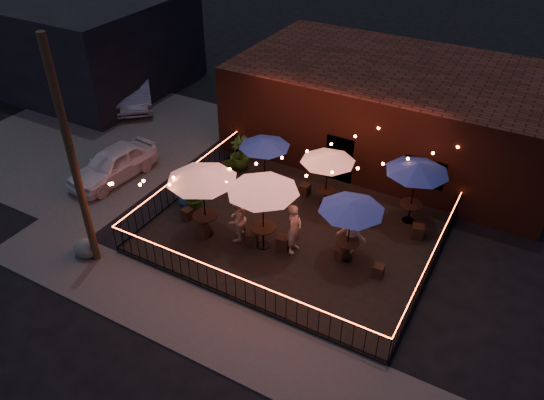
{
  "coord_description": "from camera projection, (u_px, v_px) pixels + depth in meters",
  "views": [
    {
      "loc": [
        6.82,
        -11.84,
        12.4
      ],
      "look_at": [
        -1.08,
        2.25,
        1.04
      ],
      "focal_mm": 35.0,
      "sensor_mm": 36.0,
      "label": 1
    }
  ],
  "objects": [
    {
      "name": "bistro_chair_5",
      "position": [
        283.0,
        242.0,
        18.74
      ],
      "size": [
        0.49,
        0.49,
        0.5
      ],
      "primitive_type": "cube",
      "rotation": [
        0.0,
        0.0,
        3.32
      ],
      "color": "black",
      "rests_on": "patio"
    },
    {
      "name": "bistro_chair_8",
      "position": [
        341.0,
        254.0,
        18.28
      ],
      "size": [
        0.43,
        0.43,
        0.4
      ],
      "primitive_type": "cube",
      "rotation": [
        0.0,
        0.0,
        -0.36
      ],
      "color": "black",
      "rests_on": "patio"
    },
    {
      "name": "fence_left",
      "position": [
        184.0,
        184.0,
        21.36
      ],
      "size": [
        0.04,
        8.0,
        1.04
      ],
      "rotation": [
        0.0,
        0.0,
        1.57
      ],
      "color": "black",
      "rests_on": "patio"
    },
    {
      "name": "boulder",
      "position": [
        86.0,
        248.0,
        18.55
      ],
      "size": [
        0.92,
        0.79,
        0.7
      ],
      "primitive_type": "ellipsoid",
      "rotation": [
        0.0,
        0.0,
        0.04
      ],
      "color": "#454540",
      "rests_on": "ground"
    },
    {
      "name": "cooler",
      "position": [
        187.0,
        194.0,
        20.87
      ],
      "size": [
        0.69,
        0.53,
        0.85
      ],
      "rotation": [
        0.0,
        0.0,
        -0.11
      ],
      "color": "#1F5AA5",
      "rests_on": "patio"
    },
    {
      "name": "fence_front",
      "position": [
        236.0,
        288.0,
        16.5
      ],
      "size": [
        10.0,
        0.04,
        1.04
      ],
      "color": "black",
      "rests_on": "patio"
    },
    {
      "name": "car_silver",
      "position": [
        133.0,
        88.0,
        28.77
      ],
      "size": [
        4.84,
        5.02,
        1.7
      ],
      "primitive_type": "imported",
      "rotation": [
        0.0,
        0.0,
        0.75
      ],
      "color": "#96989E",
      "rests_on": "ground"
    },
    {
      "name": "ground",
      "position": [
        267.0,
        266.0,
        18.31
      ],
      "size": [
        110.0,
        110.0,
        0.0
      ],
      "primitive_type": "plane",
      "color": "black",
      "rests_on": "ground"
    },
    {
      "name": "utility_pole",
      "position": [
        73.0,
        161.0,
        16.31
      ],
      "size": [
        0.26,
        0.26,
        8.0
      ],
      "primitive_type": "cylinder",
      "color": "#362916",
      "rests_on": "ground"
    },
    {
      "name": "cafe_table_4",
      "position": [
        352.0,
        207.0,
        17.13
      ],
      "size": [
        2.59,
        2.59,
        2.44
      ],
      "rotation": [
        0.0,
        0.0,
        -0.19
      ],
      "color": "black",
      "rests_on": "patio"
    },
    {
      "name": "cafe_table_3",
      "position": [
        328.0,
        158.0,
        19.83
      ],
      "size": [
        2.52,
        2.52,
        2.33
      ],
      "rotation": [
        0.0,
        0.0,
        -0.22
      ],
      "color": "black",
      "rests_on": "patio"
    },
    {
      "name": "fence_right",
      "position": [
        430.0,
        265.0,
        17.36
      ],
      "size": [
        0.04,
        8.0,
        1.04
      ],
      "rotation": [
        0.0,
        0.0,
        1.57
      ],
      "color": "black",
      "rests_on": "patio"
    },
    {
      "name": "bistro_chair_4",
      "position": [
        252.0,
        238.0,
        18.95
      ],
      "size": [
        0.48,
        0.48,
        0.45
      ],
      "primitive_type": "cube",
      "rotation": [
        0.0,
        0.0,
        0.32
      ],
      "color": "black",
      "rests_on": "patio"
    },
    {
      "name": "cafe_table_5",
      "position": [
        418.0,
        168.0,
        18.85
      ],
      "size": [
        2.39,
        2.39,
        2.56
      ],
      "rotation": [
        0.0,
        0.0,
        -0.03
      ],
      "color": "black",
      "rests_on": "patio"
    },
    {
      "name": "cafe_table_2",
      "position": [
        263.0,
        187.0,
        17.53
      ],
      "size": [
        3.14,
        3.14,
        2.76
      ],
      "rotation": [
        0.0,
        0.0,
        0.3
      ],
      "color": "black",
      "rests_on": "patio"
    },
    {
      "name": "patron_b",
      "position": [
        237.0,
        219.0,
        18.8
      ],
      "size": [
        0.71,
        0.9,
        1.79
      ],
      "primitive_type": "imported",
      "rotation": [
        0.0,
        0.0,
        -1.61
      ],
      "color": "tan",
      "rests_on": "patio"
    },
    {
      "name": "brick_building",
      "position": [
        396.0,
        110.0,
        23.89
      ],
      "size": [
        14.0,
        8.0,
        4.0
      ],
      "color": "#34170E",
      "rests_on": "ground"
    },
    {
      "name": "background_building",
      "position": [
        73.0,
        38.0,
        30.49
      ],
      "size": [
        12.0,
        9.0,
        5.0
      ],
      "primitive_type": "cube",
      "color": "black",
      "rests_on": "ground"
    },
    {
      "name": "patio",
      "position": [
        294.0,
        233.0,
        19.69
      ],
      "size": [
        10.0,
        8.0,
        0.15
      ],
      "primitive_type": "cube",
      "color": "black",
      "rests_on": "ground"
    },
    {
      "name": "festoon_lights",
      "position": [
        266.0,
        174.0,
        18.48
      ],
      "size": [
        10.02,
        8.72,
        1.32
      ],
      "color": "#F45327",
      "rests_on": "ground"
    },
    {
      "name": "bistro_chair_1",
      "position": [
        203.0,
        232.0,
        19.27
      ],
      "size": [
        0.42,
        0.42,
        0.45
      ],
      "primitive_type": "cube",
      "rotation": [
        0.0,
        0.0,
        3.24
      ],
      "color": "black",
      "rests_on": "patio"
    },
    {
      "name": "patron_c",
      "position": [
        351.0,
        233.0,
        18.27
      ],
      "size": [
        1.1,
        0.7,
        1.63
      ],
      "primitive_type": "imported",
      "rotation": [
        0.0,
        0.0,
        3.24
      ],
      "color": "tan",
      "rests_on": "patio"
    },
    {
      "name": "bistro_chair_2",
      "position": [
        221.0,
        174.0,
        22.5
      ],
      "size": [
        0.49,
        0.49,
        0.46
      ],
      "primitive_type": "cube",
      "rotation": [
        0.0,
        0.0,
        0.35
      ],
      "color": "black",
      "rests_on": "patio"
    },
    {
      "name": "cafe_table_0",
      "position": [
        202.0,
        176.0,
        18.09
      ],
      "size": [
        2.75,
        2.75,
        2.76
      ],
      "rotation": [
        0.0,
        0.0,
        0.1
      ],
      "color": "black",
      "rests_on": "patio"
    },
    {
      "name": "bistro_chair_9",
      "position": [
        378.0,
        270.0,
        17.6
      ],
      "size": [
        0.39,
        0.39,
        0.42
      ],
      "primitive_type": "cube",
      "rotation": [
        0.0,
        0.0,
        3.25
      ],
      "color": "black",
      "rests_on": "patio"
    },
    {
      "name": "patron_a",
      "position": [
        294.0,
        229.0,
        18.24
      ],
      "size": [
        0.48,
        0.71,
        1.9
      ],
      "primitive_type": "imported",
      "rotation": [
        0.0,
        0.0,
        1.61
      ],
      "color": "#D6A78C",
      "rests_on": "patio"
    },
    {
      "name": "bistro_chair_0",
      "position": [
        188.0,
        214.0,
        20.18
      ],
      "size": [
        0.43,
        0.43,
        0.44
      ],
      "primitive_type": "cube",
      "rotation": [
        0.0,
        0.0,
        -0.19
      ],
      "color": "black",
      "rests_on": "patio"
    },
    {
      "name": "cafe_table_1",
      "position": [
        264.0,
        144.0,
        20.85
      ],
      "size": [
        2.26,
        2.26,
        2.28
      ],
      "rotation": [
        0.0,
        0.0,
        -0.1
      ],
      "color": "black",
      "rests_on": "patio"
    },
    {
      "name": "potted_shrub_c",
      "position": [
        240.0,
        153.0,
        22.83
      ],
      "size": [
        1.08,
        1.08,
        1.55
      ],
      "primitive_type": "imported",
      "rotation": [
        0.0,
        0.0,
        -0.29
      ],
      "color": "#173F12",
      "rests_on": "patio"
    },
    {
      "name": "bistro_chair_10",
      "position": [
        370.0,
        218.0,
        19.91
      ],
      "size": [
        0.5,
        0.5,
        0.49
      ],
      "primitive_type": "cube",
      "rotation": [
        0.0,
        0.0,
        -0.24
      ],
      "color": "black",
      "rests_on": "patio"
    },
    {
      "name": "parking_lot",
      "position": [
        95.0,
        137.0,
        25.96
      ],
      "size": [
        11.0,
        12.0,
        0.02
      ],
      "primitive_type": "cube",
      "color": "#3D3B39",
      "rests_on": "ground"
    },
    {
      "name": "bistro_chair_7",
      "position": [
        337.0,
        204.0,
        20.71
      ],
      "size": [
        0.47,
        0.47,
        0.43
      ],
      "primitive_type": "cube",
      "rotation": [
        0.0,
        0.0,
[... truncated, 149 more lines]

